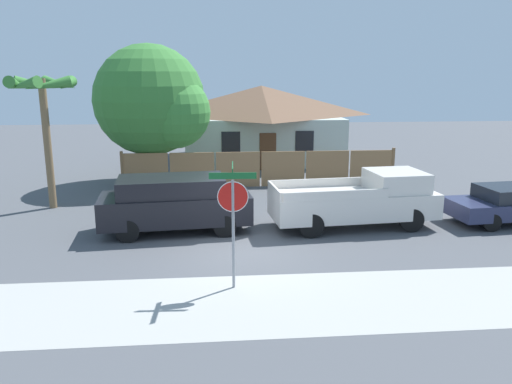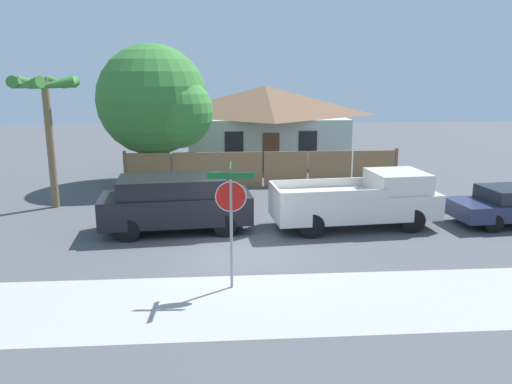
{
  "view_description": "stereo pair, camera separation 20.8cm",
  "coord_description": "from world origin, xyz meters",
  "px_view_note": "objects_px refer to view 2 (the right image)",
  "views": [
    {
      "loc": [
        -0.73,
        -13.92,
        5.0
      ],
      "look_at": [
        0.54,
        0.56,
        1.6
      ],
      "focal_mm": 35.0,
      "sensor_mm": 36.0,
      "label": 1
    },
    {
      "loc": [
        -0.53,
        -13.94,
        5.0
      ],
      "look_at": [
        0.54,
        0.56,
        1.6
      ],
      "focal_mm": 35.0,
      "sensor_mm": 36.0,
      "label": 2
    }
  ],
  "objects_px": {
    "house": "(265,122)",
    "stop_sign": "(231,205)",
    "oak_tree": "(158,103)",
    "orange_pickup": "(361,200)",
    "palm_tree": "(46,95)",
    "red_suv": "(175,202)"
  },
  "relations": [
    {
      "from": "oak_tree",
      "to": "orange_pickup",
      "type": "bearing_deg",
      "value": -45.54
    },
    {
      "from": "oak_tree",
      "to": "palm_tree",
      "type": "distance_m",
      "value": 5.56
    },
    {
      "from": "house",
      "to": "oak_tree",
      "type": "distance_m",
      "value": 8.77
    },
    {
      "from": "oak_tree",
      "to": "orange_pickup",
      "type": "xyz_separation_m",
      "value": [
        7.52,
        -7.66,
        -2.87
      ]
    },
    {
      "from": "palm_tree",
      "to": "stop_sign",
      "type": "xyz_separation_m",
      "value": [
        6.65,
        -8.11,
        -2.22
      ]
    },
    {
      "from": "oak_tree",
      "to": "palm_tree",
      "type": "xyz_separation_m",
      "value": [
        -3.6,
        -4.21,
        0.5
      ]
    },
    {
      "from": "oak_tree",
      "to": "palm_tree",
      "type": "height_order",
      "value": "oak_tree"
    },
    {
      "from": "red_suv",
      "to": "oak_tree",
      "type": "bearing_deg",
      "value": 94.78
    },
    {
      "from": "palm_tree",
      "to": "red_suv",
      "type": "bearing_deg",
      "value": -35.1
    },
    {
      "from": "palm_tree",
      "to": "orange_pickup",
      "type": "relative_size",
      "value": 0.89
    },
    {
      "from": "red_suv",
      "to": "stop_sign",
      "type": "distance_m",
      "value": 5.05
    },
    {
      "from": "orange_pickup",
      "to": "palm_tree",
      "type": "bearing_deg",
      "value": 157.58
    },
    {
      "from": "oak_tree",
      "to": "stop_sign",
      "type": "height_order",
      "value": "oak_tree"
    },
    {
      "from": "house",
      "to": "palm_tree",
      "type": "xyz_separation_m",
      "value": [
        -9.19,
        -10.8,
        1.99
      ]
    },
    {
      "from": "oak_tree",
      "to": "stop_sign",
      "type": "relative_size",
      "value": 2.14
    },
    {
      "from": "oak_tree",
      "to": "stop_sign",
      "type": "xyz_separation_m",
      "value": [
        3.06,
        -12.32,
        -1.72
      ]
    },
    {
      "from": "oak_tree",
      "to": "palm_tree",
      "type": "relative_size",
      "value": 1.29
    },
    {
      "from": "house",
      "to": "oak_tree",
      "type": "relative_size",
      "value": 1.48
    },
    {
      "from": "stop_sign",
      "to": "palm_tree",
      "type": "bearing_deg",
      "value": 131.97
    },
    {
      "from": "stop_sign",
      "to": "oak_tree",
      "type": "bearing_deg",
      "value": 106.53
    },
    {
      "from": "house",
      "to": "stop_sign",
      "type": "relative_size",
      "value": 3.18
    },
    {
      "from": "palm_tree",
      "to": "red_suv",
      "type": "height_order",
      "value": "palm_tree"
    }
  ]
}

